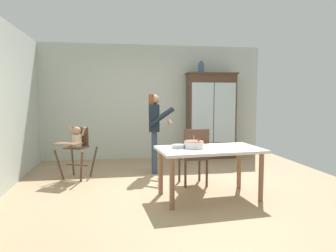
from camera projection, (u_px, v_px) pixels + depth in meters
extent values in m
plane|color=tan|center=(173.00, 188.00, 5.20)|extent=(6.24, 6.24, 0.00)
cube|color=beige|center=(153.00, 102.00, 7.65)|extent=(5.32, 0.06, 2.70)
cube|color=#4C3323|center=(211.00, 116.00, 7.66)|extent=(1.14, 0.42, 2.01)
cube|color=#4C3323|center=(211.00, 74.00, 7.56)|extent=(1.20, 0.48, 0.04)
cube|color=silver|center=(203.00, 113.00, 7.39)|extent=(0.52, 0.01, 1.41)
cube|color=silver|center=(225.00, 113.00, 7.48)|extent=(0.52, 0.01, 1.41)
cube|color=#4C3323|center=(211.00, 112.00, 7.65)|extent=(1.06, 0.36, 0.02)
cylinder|color=#3D567F|center=(201.00, 68.00, 7.51)|extent=(0.13, 0.13, 0.22)
cylinder|color=#3D567F|center=(201.00, 62.00, 7.49)|extent=(0.07, 0.07, 0.05)
cylinder|color=#4C3323|center=(59.00, 165.00, 5.61)|extent=(0.18, 0.10, 0.56)
cylinder|color=#4C3323|center=(81.00, 167.00, 5.49)|extent=(0.10, 0.18, 0.56)
cylinder|color=#4C3323|center=(73.00, 160.00, 6.03)|extent=(0.10, 0.18, 0.56)
cylinder|color=#4C3323|center=(94.00, 161.00, 5.92)|extent=(0.18, 0.10, 0.56)
cube|color=#4C3323|center=(77.00, 165.00, 5.76)|extent=(0.40, 0.21, 0.02)
cube|color=#4C3323|center=(76.00, 147.00, 5.73)|extent=(0.45, 0.45, 0.02)
cube|color=#4C3323|center=(81.00, 136.00, 5.87)|extent=(0.29, 0.15, 0.34)
cube|color=brown|center=(68.00, 144.00, 5.46)|extent=(0.50, 0.40, 0.02)
cylinder|color=beige|center=(77.00, 140.00, 5.74)|extent=(0.17, 0.17, 0.22)
sphere|color=tan|center=(77.00, 131.00, 5.72)|extent=(0.15, 0.15, 0.15)
cylinder|color=tan|center=(70.00, 131.00, 5.76)|extent=(0.11, 0.08, 0.17)
cylinder|color=tan|center=(84.00, 131.00, 5.69)|extent=(0.11, 0.08, 0.17)
cylinder|color=#33425B|center=(154.00, 153.00, 6.10)|extent=(0.11, 0.11, 0.82)
cylinder|color=#33425B|center=(154.00, 151.00, 6.27)|extent=(0.11, 0.11, 0.82)
cube|color=#19232D|center=(154.00, 118.00, 6.12)|extent=(0.25, 0.38, 0.52)
cube|color=white|center=(160.00, 118.00, 6.13)|extent=(0.02, 0.06, 0.49)
sphere|color=tan|center=(154.00, 99.00, 6.09)|extent=(0.19, 0.19, 0.19)
cube|color=brown|center=(151.00, 106.00, 6.10)|extent=(0.13, 0.21, 0.44)
cylinder|color=#19232D|center=(162.00, 117.00, 5.93)|extent=(0.50, 0.14, 0.37)
sphere|color=tan|center=(170.00, 123.00, 5.94)|extent=(0.08, 0.08, 0.08)
cylinder|color=#19232D|center=(161.00, 116.00, 6.33)|extent=(0.50, 0.14, 0.37)
sphere|color=tan|center=(169.00, 122.00, 6.34)|extent=(0.08, 0.08, 0.08)
cube|color=silver|center=(209.00, 149.00, 4.63)|extent=(1.55, 0.97, 0.04)
cylinder|color=brown|center=(172.00, 183.00, 4.18)|extent=(0.07, 0.07, 0.70)
cylinder|color=brown|center=(261.00, 177.00, 4.50)|extent=(0.07, 0.07, 0.70)
cylinder|color=brown|center=(161.00, 172.00, 4.83)|extent=(0.07, 0.07, 0.70)
cylinder|color=brown|center=(239.00, 167.00, 5.15)|extent=(0.07, 0.07, 0.70)
cylinder|color=white|center=(194.00, 145.00, 4.61)|extent=(0.28, 0.28, 0.10)
cylinder|color=#935B3D|center=(194.00, 141.00, 4.60)|extent=(0.27, 0.27, 0.01)
cylinder|color=#F2E5CC|center=(194.00, 139.00, 4.60)|extent=(0.01, 0.01, 0.06)
cone|color=yellow|center=(194.00, 136.00, 4.60)|extent=(0.02, 0.02, 0.02)
sphere|color=red|center=(199.00, 140.00, 4.58)|extent=(0.04, 0.04, 0.04)
cylinder|color=#B2BCC6|center=(178.00, 146.00, 4.61)|extent=(0.18, 0.18, 0.05)
cylinder|color=#4C3323|center=(199.00, 168.00, 5.62)|extent=(0.04, 0.04, 0.45)
cylinder|color=#4C3323|center=(179.00, 169.00, 5.53)|extent=(0.04, 0.04, 0.45)
cylinder|color=#4C3323|center=(207.00, 173.00, 5.26)|extent=(0.04, 0.04, 0.45)
cylinder|color=#4C3323|center=(185.00, 174.00, 5.17)|extent=(0.04, 0.04, 0.45)
cube|color=#473D38|center=(193.00, 157.00, 5.37)|extent=(0.47, 0.47, 0.03)
cube|color=#4C3323|center=(197.00, 144.00, 5.16)|extent=(0.42, 0.07, 0.48)
cylinder|color=#4C3323|center=(208.00, 144.00, 5.20)|extent=(0.03, 0.03, 0.48)
cylinder|color=#4C3323|center=(186.00, 144.00, 5.11)|extent=(0.03, 0.03, 0.48)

